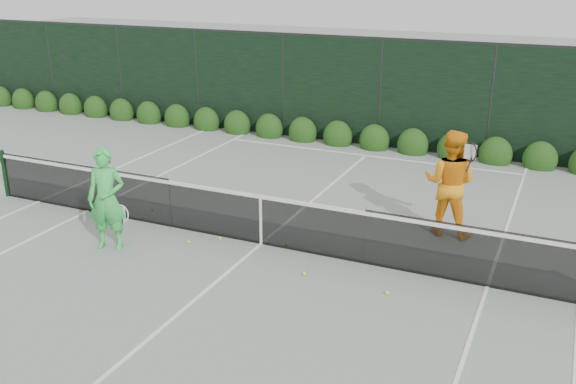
% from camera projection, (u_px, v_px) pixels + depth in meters
% --- Properties ---
extents(ground, '(80.00, 80.00, 0.00)m').
position_uv_depth(ground, '(261.00, 244.00, 12.03)').
color(ground, gray).
rests_on(ground, ground).
extents(tennis_net, '(12.90, 0.10, 1.07)m').
position_uv_depth(tennis_net, '(260.00, 217.00, 11.86)').
color(tennis_net, '#113316').
rests_on(tennis_net, ground).
extents(player_woman, '(0.81, 0.66, 1.91)m').
position_uv_depth(player_woman, '(107.00, 199.00, 11.57)').
color(player_woman, '#3BCB52').
rests_on(player_woman, ground).
extents(player_man, '(1.05, 0.84, 2.07)m').
position_uv_depth(player_man, '(450.00, 183.00, 12.16)').
color(player_man, orange).
rests_on(player_man, ground).
extents(court_lines, '(11.03, 23.83, 0.01)m').
position_uv_depth(court_lines, '(261.00, 244.00, 12.03)').
color(court_lines, white).
rests_on(court_lines, ground).
extents(windscreen_fence, '(32.00, 21.07, 3.06)m').
position_uv_depth(windscreen_fence, '(175.00, 219.00, 9.19)').
color(windscreen_fence, black).
rests_on(windscreen_fence, ground).
extents(hedge_row, '(31.66, 0.65, 0.94)m').
position_uv_depth(hedge_row, '(374.00, 141.00, 18.08)').
color(hedge_row, '#14340E').
rests_on(hedge_row, ground).
extents(tennis_balls, '(5.65, 1.56, 0.07)m').
position_uv_depth(tennis_balls, '(250.00, 248.00, 11.79)').
color(tennis_balls, '#CDEF35').
rests_on(tennis_balls, ground).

